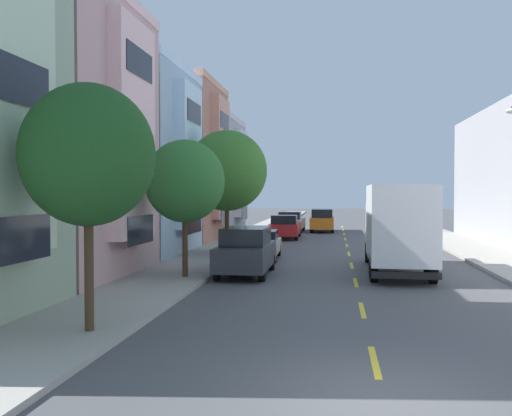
{
  "coord_description": "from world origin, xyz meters",
  "views": [
    {
      "loc": [
        -0.8,
        -9.38,
        3.33
      ],
      "look_at": [
        -5.4,
        24.16,
        2.42
      ],
      "focal_mm": 40.12,
      "sensor_mm": 36.0,
      "label": 1
    }
  ],
  "objects_px": {
    "delivery_box_truck": "(397,224)",
    "parked_suv_sky": "(395,221)",
    "street_tree_second": "(185,181)",
    "parked_sedan_champagne": "(261,244)",
    "street_tree_third": "(227,171)",
    "moving_orange_sedan": "(322,220)",
    "street_tree_nearest": "(88,155)",
    "parked_pickup_white": "(291,222)",
    "parked_suv_charcoal": "(246,251)",
    "parked_hatchback_forest": "(382,217)",
    "parked_pickup_red": "(285,227)"
  },
  "relations": [
    {
      "from": "street_tree_second",
      "to": "moving_orange_sedan",
      "type": "distance_m",
      "value": 28.3
    },
    {
      "from": "parked_hatchback_forest",
      "to": "parked_suv_charcoal",
      "type": "bearing_deg",
      "value": -102.47
    },
    {
      "from": "parked_hatchback_forest",
      "to": "parked_suv_charcoal",
      "type": "height_order",
      "value": "parked_suv_charcoal"
    },
    {
      "from": "parked_sedan_champagne",
      "to": "parked_suv_sky",
      "type": "bearing_deg",
      "value": 66.84
    },
    {
      "from": "street_tree_nearest",
      "to": "parked_suv_sky",
      "type": "relative_size",
      "value": 1.18
    },
    {
      "from": "street_tree_third",
      "to": "delivery_box_truck",
      "type": "bearing_deg",
      "value": -33.66
    },
    {
      "from": "parked_suv_sky",
      "to": "street_tree_nearest",
      "type": "bearing_deg",
      "value": -106.42
    },
    {
      "from": "delivery_box_truck",
      "to": "parked_suv_sky",
      "type": "distance_m",
      "value": 24.49
    },
    {
      "from": "moving_orange_sedan",
      "to": "parked_hatchback_forest",
      "type": "bearing_deg",
      "value": 64.43
    },
    {
      "from": "delivery_box_truck",
      "to": "parked_sedan_champagne",
      "type": "relative_size",
      "value": 1.8
    },
    {
      "from": "parked_suv_charcoal",
      "to": "street_tree_second",
      "type": "bearing_deg",
      "value": -140.37
    },
    {
      "from": "street_tree_nearest",
      "to": "moving_orange_sedan",
      "type": "relative_size",
      "value": 1.19
    },
    {
      "from": "parked_pickup_white",
      "to": "parked_pickup_red",
      "type": "distance_m",
      "value": 7.05
    },
    {
      "from": "parked_hatchback_forest",
      "to": "parked_suv_charcoal",
      "type": "distance_m",
      "value": 39.6
    },
    {
      "from": "parked_pickup_red",
      "to": "parked_suv_charcoal",
      "type": "bearing_deg",
      "value": -90.06
    },
    {
      "from": "parked_hatchback_forest",
      "to": "delivery_box_truck",
      "type": "bearing_deg",
      "value": -93.74
    },
    {
      "from": "parked_hatchback_forest",
      "to": "parked_pickup_red",
      "type": "distance_m",
      "value": 21.94
    },
    {
      "from": "street_tree_nearest",
      "to": "parked_pickup_white",
      "type": "height_order",
      "value": "street_tree_nearest"
    },
    {
      "from": "parked_sedan_champagne",
      "to": "moving_orange_sedan",
      "type": "xyz_separation_m",
      "value": [
        2.64,
        20.55,
        0.24
      ]
    },
    {
      "from": "street_tree_third",
      "to": "moving_orange_sedan",
      "type": "distance_m",
      "value": 20.08
    },
    {
      "from": "street_tree_second",
      "to": "parked_sedan_champagne",
      "type": "relative_size",
      "value": 1.14
    },
    {
      "from": "street_tree_second",
      "to": "parked_suv_charcoal",
      "type": "height_order",
      "value": "street_tree_second"
    },
    {
      "from": "delivery_box_truck",
      "to": "parked_suv_sky",
      "type": "height_order",
      "value": "delivery_box_truck"
    },
    {
      "from": "parked_pickup_red",
      "to": "parked_sedan_champagne",
      "type": "height_order",
      "value": "parked_pickup_red"
    },
    {
      "from": "street_tree_second",
      "to": "moving_orange_sedan",
      "type": "relative_size",
      "value": 1.08
    },
    {
      "from": "parked_pickup_red",
      "to": "parked_suv_sky",
      "type": "bearing_deg",
      "value": 40.5
    },
    {
      "from": "delivery_box_truck",
      "to": "parked_suv_sky",
      "type": "relative_size",
      "value": 1.69
    },
    {
      "from": "street_tree_third",
      "to": "delivery_box_truck",
      "type": "xyz_separation_m",
      "value": [
        8.19,
        -5.46,
        -2.45
      ]
    },
    {
      "from": "parked_suv_sky",
      "to": "moving_orange_sedan",
      "type": "xyz_separation_m",
      "value": [
        -6.01,
        0.34,
        0.0
      ]
    },
    {
      "from": "street_tree_nearest",
      "to": "parked_pickup_white",
      "type": "bearing_deg",
      "value": 86.8
    },
    {
      "from": "parked_suv_charcoal",
      "to": "parked_sedan_champagne",
      "type": "bearing_deg",
      "value": 91.22
    },
    {
      "from": "parked_hatchback_forest",
      "to": "parked_pickup_white",
      "type": "distance_m",
      "value": 15.74
    },
    {
      "from": "street_tree_nearest",
      "to": "delivery_box_truck",
      "type": "relative_size",
      "value": 0.7
    },
    {
      "from": "street_tree_second",
      "to": "parked_pickup_red",
      "type": "bearing_deg",
      "value": 84.07
    },
    {
      "from": "parked_suv_charcoal",
      "to": "parked_hatchback_forest",
      "type": "bearing_deg",
      "value": 77.53
    },
    {
      "from": "street_tree_second",
      "to": "delivery_box_truck",
      "type": "xyz_separation_m",
      "value": [
        8.19,
        3.1,
        -1.73
      ]
    },
    {
      "from": "delivery_box_truck",
      "to": "street_tree_nearest",
      "type": "bearing_deg",
      "value": -125.12
    },
    {
      "from": "street_tree_second",
      "to": "parked_suv_charcoal",
      "type": "distance_m",
      "value": 3.87
    },
    {
      "from": "parked_pickup_white",
      "to": "parked_suv_sky",
      "type": "height_order",
      "value": "parked_suv_sky"
    },
    {
      "from": "parked_pickup_red",
      "to": "moving_orange_sedan",
      "type": "xyz_separation_m",
      "value": [
        2.5,
        7.61,
        0.16
      ]
    },
    {
      "from": "delivery_box_truck",
      "to": "parked_suv_sky",
      "type": "bearing_deg",
      "value": 84.34
    },
    {
      "from": "street_tree_third",
      "to": "parked_suv_charcoal",
      "type": "bearing_deg",
      "value": -73.09
    },
    {
      "from": "street_tree_second",
      "to": "parked_suv_sky",
      "type": "height_order",
      "value": "street_tree_second"
    },
    {
      "from": "parked_pickup_white",
      "to": "parked_suv_sky",
      "type": "xyz_separation_m",
      "value": [
        8.61,
        0.22,
        0.16
      ]
    },
    {
      "from": "parked_pickup_white",
      "to": "street_tree_nearest",
      "type": "bearing_deg",
      "value": -93.2
    },
    {
      "from": "parked_sedan_champagne",
      "to": "delivery_box_truck",
      "type": "bearing_deg",
      "value": -33.58
    },
    {
      "from": "street_tree_third",
      "to": "moving_orange_sedan",
      "type": "bearing_deg",
      "value": 76.55
    },
    {
      "from": "parked_pickup_white",
      "to": "parked_suv_sky",
      "type": "bearing_deg",
      "value": 1.49
    },
    {
      "from": "street_tree_second",
      "to": "parked_hatchback_forest",
      "type": "bearing_deg",
      "value": 75.25
    },
    {
      "from": "parked_hatchback_forest",
      "to": "parked_suv_sky",
      "type": "xyz_separation_m",
      "value": [
        -0.02,
        -12.94,
        0.23
      ]
    }
  ]
}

